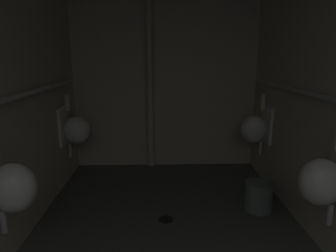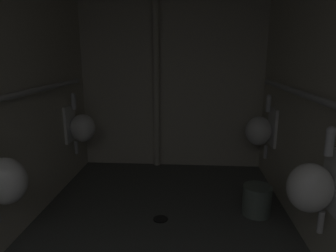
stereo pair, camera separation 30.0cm
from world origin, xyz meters
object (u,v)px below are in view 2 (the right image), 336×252
(urinal_left_mid, at_px, (2,179))
(floor_drain, at_px, (161,219))
(urinal_right_far, at_px, (261,130))
(waste_bin, at_px, (257,200))
(urinal_right_mid, at_px, (313,186))
(urinal_left_far, at_px, (81,127))
(standpipe_back_wall, at_px, (156,77))

(urinal_left_mid, relative_size, floor_drain, 5.39)
(urinal_right_far, distance_m, waste_bin, 0.90)
(urinal_right_far, bearing_deg, waste_bin, -102.67)
(urinal_right_far, height_order, waste_bin, urinal_right_far)
(urinal_right_mid, distance_m, urinal_right_far, 1.52)
(floor_drain, bearing_deg, urinal_left_far, 139.88)
(urinal_right_mid, height_order, urinal_right_far, same)
(floor_drain, bearing_deg, urinal_right_far, 39.14)
(urinal_left_far, relative_size, urinal_right_mid, 1.00)
(standpipe_back_wall, relative_size, floor_drain, 17.35)
(floor_drain, height_order, waste_bin, waste_bin)
(urinal_left_far, bearing_deg, urinal_right_mid, -35.40)
(urinal_right_far, xyz_separation_m, standpipe_back_wall, (-1.27, 0.49, 0.57))
(urinal_right_far, relative_size, standpipe_back_wall, 0.31)
(urinal_right_far, distance_m, standpipe_back_wall, 1.48)
(urinal_right_mid, xyz_separation_m, urinal_right_far, (0.00, 1.52, 0.00))
(standpipe_back_wall, relative_size, waste_bin, 8.37)
(urinal_left_mid, distance_m, floor_drain, 1.42)
(standpipe_back_wall, bearing_deg, urinal_right_far, -20.98)
(urinal_left_far, distance_m, floor_drain, 1.53)
(urinal_left_far, bearing_deg, urinal_right_far, 0.01)
(urinal_right_far, height_order, floor_drain, urinal_right_far)
(urinal_left_far, xyz_separation_m, urinal_right_far, (2.14, 0.00, 0.00))
(urinal_left_mid, bearing_deg, waste_bin, 23.08)
(urinal_left_mid, bearing_deg, urinal_right_far, 36.07)
(urinal_left_far, relative_size, urinal_right_far, 1.00)
(urinal_right_mid, relative_size, floor_drain, 5.39)
(urinal_right_far, xyz_separation_m, floor_drain, (-1.09, -0.89, -0.67))
(standpipe_back_wall, bearing_deg, urinal_left_mid, -112.96)
(urinal_left_far, bearing_deg, urinal_left_mid, -90.00)
(urinal_right_mid, bearing_deg, urinal_right_far, 90.00)
(urinal_left_far, bearing_deg, waste_bin, -19.87)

